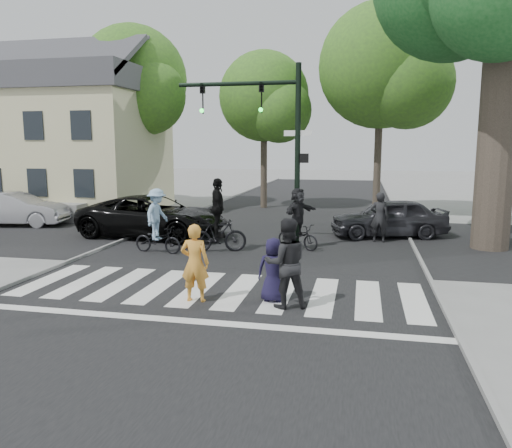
{
  "coord_description": "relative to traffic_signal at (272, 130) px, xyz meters",
  "views": [
    {
      "loc": [
        3.28,
        -10.08,
        3.42
      ],
      "look_at": [
        0.5,
        3.0,
        1.3
      ],
      "focal_mm": 35.0,
      "sensor_mm": 36.0,
      "label": 1
    }
  ],
  "objects": [
    {
      "name": "bg_tree_1",
      "position": [
        -9.06,
        9.28,
        2.75
      ],
      "size": [
        6.09,
        5.8,
        9.8
      ],
      "color": "brown",
      "rests_on": "ground"
    },
    {
      "name": "bg_tree_0",
      "position": [
        -14.09,
        9.8,
        2.24
      ],
      "size": [
        5.46,
        5.2,
        8.97
      ],
      "color": "brown",
      "rests_on": "ground"
    },
    {
      "name": "bg_tree_2",
      "position": [
        -2.11,
        10.42,
        1.88
      ],
      "size": [
        5.04,
        4.8,
        8.4
      ],
      "color": "brown",
      "rests_on": "ground"
    },
    {
      "name": "pedestrian_child",
      "position": [
        1.08,
        -5.79,
        -3.19
      ],
      "size": [
        0.71,
        0.47,
        1.43
      ],
      "primitive_type": "imported",
      "rotation": [
        0.0,
        0.0,
        3.17
      ],
      "color": "#191533",
      "rests_on": "ground"
    },
    {
      "name": "ground",
      "position": [
        -0.35,
        -6.2,
        -3.9
      ],
      "size": [
        120.0,
        120.0,
        0.0
      ],
      "primitive_type": "plane",
      "color": "gray",
      "rests_on": "ground"
    },
    {
      "name": "bg_tree_3",
      "position": [
        3.95,
        9.07,
        3.04
      ],
      "size": [
        6.3,
        6.0,
        10.2
      ],
      "color": "brown",
      "rests_on": "ground"
    },
    {
      "name": "crosswalk",
      "position": [
        -0.35,
        -5.54,
        -3.89
      ],
      "size": [
        10.0,
        3.85,
        0.01
      ],
      "color": "silver",
      "rests_on": "ground"
    },
    {
      "name": "pedestrian_woman",
      "position": [
        -0.59,
        -6.15,
        -3.03
      ],
      "size": [
        0.65,
        0.44,
        1.74
      ],
      "primitive_type": "imported",
      "rotation": [
        0.0,
        0.0,
        3.19
      ],
      "color": "gold",
      "rests_on": "ground"
    },
    {
      "name": "car_grey",
      "position": [
        3.95,
        2.86,
        -3.17
      ],
      "size": [
        4.57,
        2.73,
        1.46
      ],
      "primitive_type": "imported",
      "rotation": [
        0.0,
        0.0,
        -1.32
      ],
      "color": "#2C2D32",
      "rests_on": "ground"
    },
    {
      "name": "cyclist_mid",
      "position": [
        -1.56,
        -1.08,
        -2.92
      ],
      "size": [
        1.89,
        1.2,
        2.39
      ],
      "color": "black",
      "rests_on": "ground"
    },
    {
      "name": "road_stem",
      "position": [
        -0.35,
        -1.2,
        -3.9
      ],
      "size": [
        10.0,
        70.0,
        0.01
      ],
      "primitive_type": "cube",
      "color": "black",
      "rests_on": "ground"
    },
    {
      "name": "cyclist_left",
      "position": [
        -3.4,
        -1.61,
        -3.0
      ],
      "size": [
        1.7,
        1.14,
        2.07
      ],
      "color": "black",
      "rests_on": "ground"
    },
    {
      "name": "car_suv",
      "position": [
        -4.68,
        1.0,
        -3.12
      ],
      "size": [
        5.85,
        3.15,
        1.56
      ],
      "primitive_type": "imported",
      "rotation": [
        0.0,
        0.0,
        1.47
      ],
      "color": "black",
      "rests_on": "ground"
    },
    {
      "name": "house",
      "position": [
        -11.85,
        7.78,
        -0.1
      ],
      "size": [
        8.4,
        8.1,
        8.82
      ],
      "color": "beige",
      "rests_on": "ground"
    },
    {
      "name": "traffic_signal",
      "position": [
        0.0,
        0.0,
        0.0
      ],
      "size": [
        4.45,
        0.29,
        6.0
      ],
      "color": "black",
      "rests_on": "ground"
    },
    {
      "name": "curb_right",
      "position": [
        4.7,
        -1.2,
        -3.85
      ],
      "size": [
        0.1,
        70.0,
        0.1
      ],
      "primitive_type": "cube",
      "color": "gray",
      "rests_on": "ground"
    },
    {
      "name": "bystander_dark",
      "position": [
        3.57,
        1.71,
        -3.01
      ],
      "size": [
        0.7,
        0.51,
        1.79
      ],
      "primitive_type": "imported",
      "rotation": [
        0.0,
        0.0,
        3.01
      ],
      "color": "black",
      "rests_on": "ground"
    },
    {
      "name": "curb_left",
      "position": [
        -5.4,
        -1.2,
        -3.85
      ],
      "size": [
        0.1,
        70.0,
        0.1
      ],
      "primitive_type": "cube",
      "color": "gray",
      "rests_on": "ground"
    },
    {
      "name": "car_silver",
      "position": [
        -11.55,
        2.26,
        -3.19
      ],
      "size": [
        4.53,
        2.25,
        1.43
      ],
      "primitive_type": "imported",
      "rotation": [
        0.0,
        0.0,
        1.75
      ],
      "color": "#ACABB0",
      "rests_on": "ground"
    },
    {
      "name": "road_cross",
      "position": [
        -0.35,
        1.8,
        -3.89
      ],
      "size": [
        70.0,
        10.0,
        0.01
      ],
      "primitive_type": "cube",
      "color": "black",
      "rests_on": "ground"
    },
    {
      "name": "pedestrian_adult",
      "position": [
        1.42,
        -6.14,
        -2.94
      ],
      "size": [
        1.11,
        0.98,
        1.92
      ],
      "primitive_type": "imported",
      "rotation": [
        0.0,
        0.0,
        3.45
      ],
      "color": "black",
      "rests_on": "ground"
    },
    {
      "name": "cyclist_right",
      "position": [
        0.9,
        -0.07,
        -2.99
      ],
      "size": [
        1.68,
        1.54,
        2.05
      ],
      "color": "black",
      "rests_on": "ground"
    }
  ]
}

